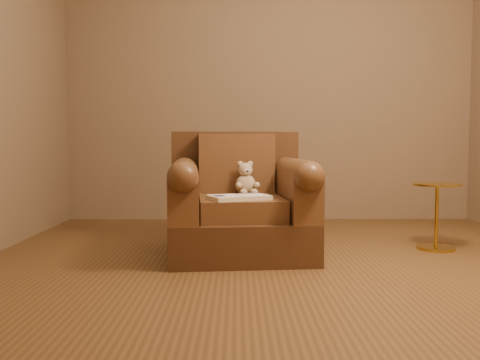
{
  "coord_description": "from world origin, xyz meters",
  "views": [
    {
      "loc": [
        -0.32,
        -3.33,
        0.77
      ],
      "look_at": [
        -0.3,
        0.22,
        0.52
      ],
      "focal_mm": 40.0,
      "sensor_mm": 36.0,
      "label": 1
    }
  ],
  "objects": [
    {
      "name": "armchair",
      "position": [
        -0.3,
        0.31,
        0.33
      ],
      "size": [
        1.02,
        0.97,
        0.85
      ],
      "rotation": [
        0.0,
        0.0,
        0.09
      ],
      "color": "#422916",
      "rests_on": "floor"
    },
    {
      "name": "teddy_bear",
      "position": [
        -0.26,
        0.39,
        0.5
      ],
      "size": [
        0.17,
        0.2,
        0.24
      ],
      "rotation": [
        0.0,
        0.0,
        0.24
      ],
      "color": "tan",
      "rests_on": "armchair"
    },
    {
      "name": "guidebook",
      "position": [
        -0.31,
        0.05,
        0.42
      ],
      "size": [
        0.43,
        0.35,
        0.03
      ],
      "rotation": [
        0.0,
        0.0,
        0.41
      ],
      "color": "beige",
      "rests_on": "armchair"
    },
    {
      "name": "floor",
      "position": [
        0.0,
        0.0,
        0.0
      ],
      "size": [
        4.0,
        4.0,
        0.0
      ],
      "primitive_type": "plane",
      "color": "brown",
      "rests_on": "ground"
    },
    {
      "name": "side_table",
      "position": [
        1.11,
        0.46,
        0.26
      ],
      "size": [
        0.34,
        0.34,
        0.48
      ],
      "color": "gold",
      "rests_on": "floor"
    }
  ]
}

